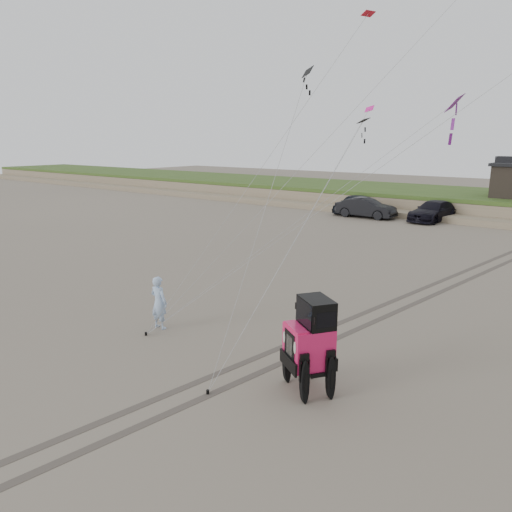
# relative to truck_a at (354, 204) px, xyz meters

# --- Properties ---
(ground) EXTENTS (160.00, 160.00, 0.00)m
(ground) POSITION_rel_truck_a_xyz_m (11.19, -30.37, -0.83)
(ground) COLOR #6B6054
(ground) RESTS_ON ground
(dune_ridge) EXTENTS (160.00, 14.25, 1.73)m
(dune_ridge) POSITION_rel_truck_a_xyz_m (11.19, 7.13, -0.01)
(dune_ridge) COLOR #7A6B54
(dune_ridge) RESTS_ON ground
(truck_a) EXTENTS (2.24, 5.00, 1.67)m
(truck_a) POSITION_rel_truck_a_xyz_m (0.00, 0.00, 0.00)
(truck_a) COLOR black
(truck_a) RESTS_ON ground
(truck_b) EXTENTS (5.11, 1.90, 1.67)m
(truck_b) POSITION_rel_truck_a_xyz_m (2.00, -1.72, 0.00)
(truck_b) COLOR black
(truck_b) RESTS_ON ground
(truck_c) EXTENTS (2.96, 5.80, 1.61)m
(truck_c) POSITION_rel_truck_a_xyz_m (7.12, 0.01, -0.03)
(truck_c) COLOR black
(truck_c) RESTS_ON ground
(jeep) EXTENTS (5.00, 5.84, 2.03)m
(jeep) POSITION_rel_truck_a_xyz_m (14.11, -30.12, 0.18)
(jeep) COLOR #DF1B5A
(jeep) RESTS_ON ground
(man) EXTENTS (0.72, 0.49, 1.90)m
(man) POSITION_rel_truck_a_xyz_m (7.59, -29.56, 0.12)
(man) COLOR #81A0C7
(man) RESTS_ON ground
(kite_flock) EXTENTS (7.71, 8.90, 5.39)m
(kite_flock) POSITION_rel_truck_a_xyz_m (14.08, -20.75, 8.11)
(kite_flock) COLOR red
(kite_flock) RESTS_ON ground
(stake_main) EXTENTS (0.08, 0.08, 0.12)m
(stake_main) POSITION_rel_truck_a_xyz_m (7.74, -30.32, -0.77)
(stake_main) COLOR black
(stake_main) RESTS_ON ground
(stake_aux) EXTENTS (0.08, 0.08, 0.12)m
(stake_aux) POSITION_rel_truck_a_xyz_m (12.17, -31.95, -0.77)
(stake_aux) COLOR black
(stake_aux) RESTS_ON ground
(tire_tracks) EXTENTS (5.22, 29.74, 0.01)m
(tire_tracks) POSITION_rel_truck_a_xyz_m (13.19, -22.37, -0.83)
(tire_tracks) COLOR #4C443D
(tire_tracks) RESTS_ON ground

